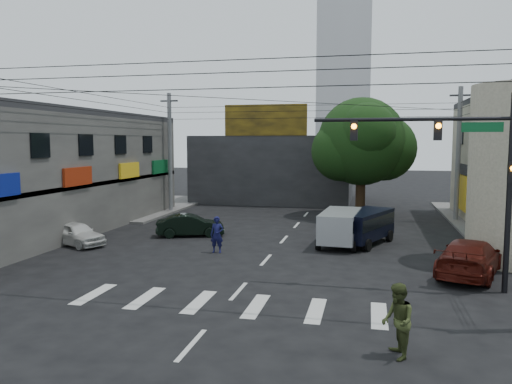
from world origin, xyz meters
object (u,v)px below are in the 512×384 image
(traffic_gantry, at_px, (461,160))
(dark_sedan, at_px, (190,225))
(silver_minivan, at_px, (340,229))
(navy_van, at_px, (364,228))
(traffic_officer, at_px, (217,235))
(utility_pole_far_left, at_px, (170,153))
(maroon_sedan, at_px, (470,257))
(pedestrian_olive, at_px, (398,321))
(street_tree, at_px, (361,142))
(utility_pole_far_right, at_px, (458,155))
(white_compact, at_px, (76,234))

(traffic_gantry, height_order, dark_sedan, traffic_gantry)
(traffic_gantry, bearing_deg, silver_minivan, 123.44)
(navy_van, relative_size, traffic_officer, 2.65)
(utility_pole_far_left, relative_size, navy_van, 1.91)
(traffic_gantry, relative_size, silver_minivan, 1.64)
(dark_sedan, distance_m, maroon_sedan, 15.25)
(silver_minivan, bearing_deg, utility_pole_far_left, 58.56)
(navy_van, bearing_deg, pedestrian_olive, -153.68)
(street_tree, distance_m, utility_pole_far_left, 14.56)
(traffic_gantry, bearing_deg, navy_van, 114.19)
(street_tree, relative_size, maroon_sedan, 1.56)
(navy_van, bearing_deg, utility_pole_far_right, -10.82)
(silver_minivan, bearing_deg, pedestrian_olive, -166.16)
(traffic_officer, xyz_separation_m, pedestrian_olive, (8.06, -10.58, 0.06))
(street_tree, relative_size, utility_pole_far_right, 0.95)
(navy_van, distance_m, traffic_officer, 7.96)
(traffic_gantry, relative_size, pedestrian_olive, 3.74)
(street_tree, xyz_separation_m, pedestrian_olive, (1.38, -24.58, -4.51))
(street_tree, xyz_separation_m, maroon_sedan, (4.71, -15.76, -4.72))
(traffic_officer, bearing_deg, traffic_gantry, -22.29)
(maroon_sedan, xyz_separation_m, pedestrian_olive, (-3.33, -8.82, 0.21))
(street_tree, xyz_separation_m, traffic_officer, (-6.69, -14.00, -4.57))
(dark_sedan, height_order, traffic_officer, traffic_officer)
(utility_pole_far_right, distance_m, pedestrian_olive, 24.40)
(traffic_officer, bearing_deg, utility_pole_far_right, 43.15)
(dark_sedan, bearing_deg, white_compact, 107.13)
(maroon_sedan, xyz_separation_m, traffic_officer, (-11.40, 1.76, 0.15))
(utility_pole_far_left, xyz_separation_m, silver_minivan, (13.66, -9.95, -3.68))
(traffic_gantry, relative_size, dark_sedan, 1.75)
(street_tree, relative_size, silver_minivan, 1.98)
(utility_pole_far_right, height_order, dark_sedan, utility_pole_far_right)
(utility_pole_far_left, distance_m, navy_van, 17.97)
(street_tree, distance_m, pedestrian_olive, 25.03)
(street_tree, xyz_separation_m, traffic_gantry, (3.82, -18.00, -0.64))
(traffic_gantry, distance_m, white_compact, 19.23)
(street_tree, xyz_separation_m, utility_pole_far_left, (-14.50, -1.00, -0.87))
(utility_pole_far_right, bearing_deg, white_compact, -148.31)
(utility_pole_far_left, distance_m, pedestrian_olive, 28.66)
(traffic_gantry, xyz_separation_m, pedestrian_olive, (-2.45, -6.57, -3.87))
(utility_pole_far_left, relative_size, maroon_sedan, 1.64)
(white_compact, height_order, traffic_officer, traffic_officer)
(utility_pole_far_right, bearing_deg, maroon_sedan, -96.92)
(utility_pole_far_left, height_order, white_compact, utility_pole_far_left)
(silver_minivan, xyz_separation_m, traffic_officer, (-5.85, -3.05, -0.01))
(traffic_gantry, distance_m, navy_van, 9.26)
(white_compact, bearing_deg, navy_van, -52.49)
(navy_van, distance_m, pedestrian_olive, 14.26)
(utility_pole_far_left, xyz_separation_m, maroon_sedan, (19.21, -14.76, -3.85))
(utility_pole_far_left, height_order, navy_van, utility_pole_far_left)
(traffic_officer, height_order, pedestrian_olive, pedestrian_olive)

